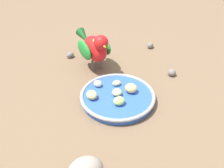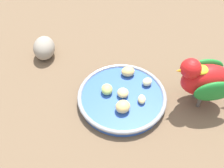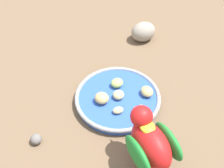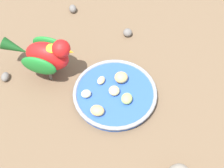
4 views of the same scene
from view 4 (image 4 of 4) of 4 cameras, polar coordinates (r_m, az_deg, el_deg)
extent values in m
plane|color=brown|center=(0.90, 1.68, -3.02)|extent=(4.00, 4.00, 0.00)
cylinder|color=#2D56B7|center=(0.91, 0.50, -1.80)|extent=(0.21, 0.21, 0.02)
torus|color=#93969B|center=(0.90, 0.51, -1.46)|extent=(0.22, 0.22, 0.01)
ellipsoid|color=#E5C67F|center=(0.89, 0.36, -1.12)|extent=(0.04, 0.04, 0.02)
ellipsoid|color=#B2CC66|center=(0.87, 2.49, -2.44)|extent=(0.04, 0.04, 0.02)
ellipsoid|color=tan|center=(0.86, -2.47, -4.45)|extent=(0.04, 0.05, 0.02)
ellipsoid|color=beige|center=(0.89, -4.36, -1.64)|extent=(0.02, 0.03, 0.02)
ellipsoid|color=#E5C67F|center=(0.91, -1.83, 0.62)|extent=(0.03, 0.03, 0.02)
ellipsoid|color=tan|center=(0.91, 1.54, 1.13)|extent=(0.04, 0.04, 0.03)
cylinder|color=#59544C|center=(0.96, -9.62, 2.93)|extent=(0.01, 0.01, 0.04)
cylinder|color=#59544C|center=(0.95, -10.28, 1.55)|extent=(0.01, 0.01, 0.04)
ellipsoid|color=red|center=(0.91, -10.79, 4.62)|extent=(0.12, 0.13, 0.08)
ellipsoid|color=#1E7F2D|center=(0.94, -10.42, 6.38)|extent=(0.07, 0.09, 0.06)
ellipsoid|color=#1E7F2D|center=(0.90, -12.18, 2.99)|extent=(0.07, 0.09, 0.06)
cone|color=#144719|center=(0.94, -15.89, 5.85)|extent=(0.07, 0.08, 0.05)
sphere|color=red|center=(0.86, -8.52, 5.86)|extent=(0.07, 0.07, 0.05)
cone|color=orange|center=(0.86, -7.10, 5.41)|extent=(0.03, 0.03, 0.02)
ellipsoid|color=yellow|center=(0.88, -9.91, 5.89)|extent=(0.05, 0.05, 0.01)
ellipsoid|color=slate|center=(0.98, -17.44, 1.16)|extent=(0.03, 0.03, 0.02)
ellipsoid|color=slate|center=(1.05, 2.63, 8.60)|extent=(0.03, 0.03, 0.02)
ellipsoid|color=slate|center=(1.13, -6.59, 12.42)|extent=(0.03, 0.02, 0.02)
camera|label=1|loc=(0.50, 58.23, -11.73)|focal=41.37mm
camera|label=2|loc=(0.95, 16.49, 40.54)|focal=44.90mm
camera|label=3|loc=(0.96, -30.98, 41.17)|focal=49.90mm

